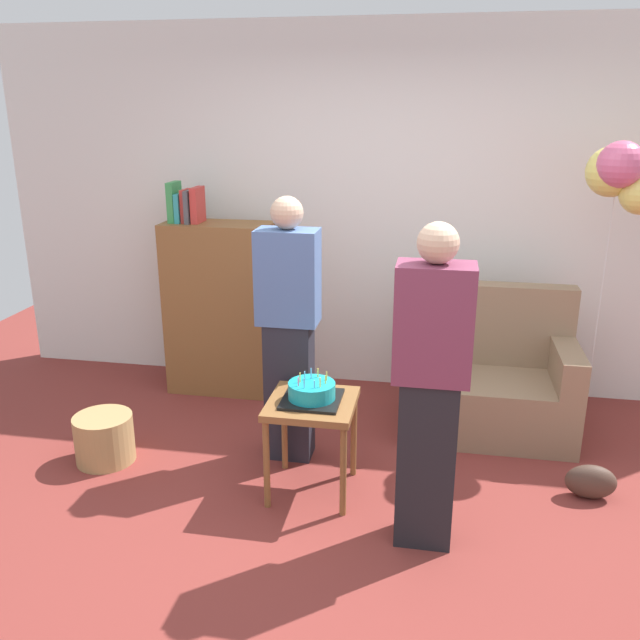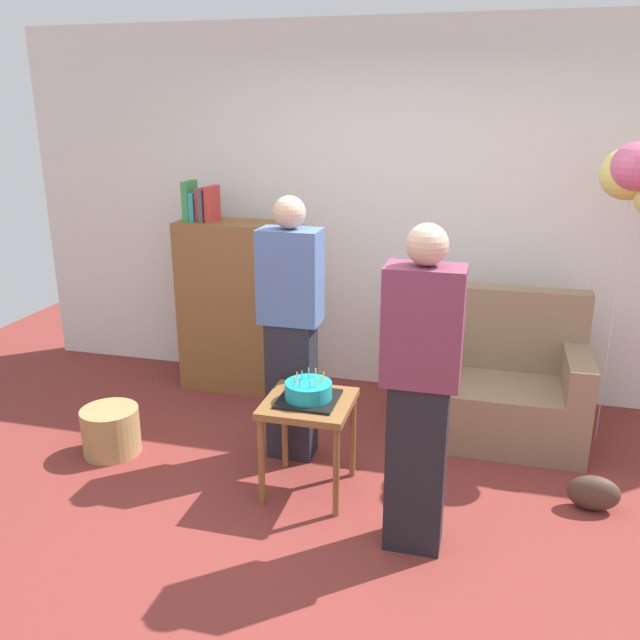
{
  "view_description": "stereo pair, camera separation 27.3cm",
  "coord_description": "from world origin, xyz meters",
  "px_view_note": "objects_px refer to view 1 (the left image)",
  "views": [
    {
      "loc": [
        0.41,
        -2.93,
        2.12
      ],
      "look_at": [
        -0.24,
        0.61,
        0.95
      ],
      "focal_mm": 37.42,
      "sensor_mm": 36.0,
      "label": 1
    },
    {
      "loc": [
        0.68,
        -2.88,
        2.12
      ],
      "look_at": [
        -0.24,
        0.61,
        0.95
      ],
      "focal_mm": 37.42,
      "sensor_mm": 36.0,
      "label": 2
    }
  ],
  "objects_px": {
    "person_blowing_candles": "(289,330)",
    "balloon_bunch": "(622,175)",
    "side_table": "(312,414)",
    "bookshelf": "(220,306)",
    "couch": "(489,381)",
    "birthday_cake": "(312,392)",
    "wicker_basket": "(104,438)",
    "handbag": "(591,482)",
    "person_holding_cake": "(430,389)"
  },
  "relations": [
    {
      "from": "person_blowing_candles",
      "to": "balloon_bunch",
      "type": "distance_m",
      "value": 2.2
    },
    {
      "from": "side_table",
      "to": "person_blowing_candles",
      "type": "relative_size",
      "value": 0.34
    },
    {
      "from": "bookshelf",
      "to": "balloon_bunch",
      "type": "distance_m",
      "value": 2.87
    },
    {
      "from": "couch",
      "to": "balloon_bunch",
      "type": "xyz_separation_m",
      "value": [
        0.67,
        0.01,
        1.38
      ]
    },
    {
      "from": "person_blowing_candles",
      "to": "couch",
      "type": "bearing_deg",
      "value": 48.3
    },
    {
      "from": "bookshelf",
      "to": "side_table",
      "type": "xyz_separation_m",
      "value": [
        0.96,
        -1.3,
        -0.19
      ]
    },
    {
      "from": "birthday_cake",
      "to": "side_table",
      "type": "bearing_deg",
      "value": 143.4
    },
    {
      "from": "couch",
      "to": "wicker_basket",
      "type": "distance_m",
      "value": 2.53
    },
    {
      "from": "bookshelf",
      "to": "person_blowing_candles",
      "type": "relative_size",
      "value": 0.97
    },
    {
      "from": "handbag",
      "to": "birthday_cake",
      "type": "bearing_deg",
      "value": -172.49
    },
    {
      "from": "birthday_cake",
      "to": "bookshelf",
      "type": "bearing_deg",
      "value": 126.5
    },
    {
      "from": "wicker_basket",
      "to": "birthday_cake",
      "type": "bearing_deg",
      "value": -4.14
    },
    {
      "from": "wicker_basket",
      "to": "handbag",
      "type": "xyz_separation_m",
      "value": [
        2.89,
        0.11,
        -0.05
      ]
    },
    {
      "from": "bookshelf",
      "to": "handbag",
      "type": "relative_size",
      "value": 5.67
    },
    {
      "from": "wicker_basket",
      "to": "handbag",
      "type": "relative_size",
      "value": 1.29
    },
    {
      "from": "bookshelf",
      "to": "person_holding_cake",
      "type": "relative_size",
      "value": 0.97
    },
    {
      "from": "person_holding_cake",
      "to": "handbag",
      "type": "height_order",
      "value": "person_holding_cake"
    },
    {
      "from": "bookshelf",
      "to": "side_table",
      "type": "bearing_deg",
      "value": -53.5
    },
    {
      "from": "side_table",
      "to": "wicker_basket",
      "type": "distance_m",
      "value": 1.37
    },
    {
      "from": "bookshelf",
      "to": "person_blowing_candles",
      "type": "height_order",
      "value": "person_blowing_candles"
    },
    {
      "from": "couch",
      "to": "bookshelf",
      "type": "bearing_deg",
      "value": 171.44
    },
    {
      "from": "birthday_cake",
      "to": "wicker_basket",
      "type": "bearing_deg",
      "value": 175.86
    },
    {
      "from": "couch",
      "to": "person_blowing_candles",
      "type": "bearing_deg",
      "value": -153.4
    },
    {
      "from": "bookshelf",
      "to": "person_holding_cake",
      "type": "bearing_deg",
      "value": -45.68
    },
    {
      "from": "handbag",
      "to": "side_table",
      "type": "bearing_deg",
      "value": -172.49
    },
    {
      "from": "side_table",
      "to": "birthday_cake",
      "type": "relative_size",
      "value": 1.76
    },
    {
      "from": "bookshelf",
      "to": "balloon_bunch",
      "type": "bearing_deg",
      "value": -6.15
    },
    {
      "from": "bookshelf",
      "to": "wicker_basket",
      "type": "height_order",
      "value": "bookshelf"
    },
    {
      "from": "bookshelf",
      "to": "side_table",
      "type": "distance_m",
      "value": 1.63
    },
    {
      "from": "couch",
      "to": "handbag",
      "type": "height_order",
      "value": "couch"
    },
    {
      "from": "side_table",
      "to": "handbag",
      "type": "xyz_separation_m",
      "value": [
        1.56,
        0.21,
        -0.38
      ]
    },
    {
      "from": "side_table",
      "to": "wicker_basket",
      "type": "bearing_deg",
      "value": 175.86
    },
    {
      "from": "person_holding_cake",
      "to": "wicker_basket",
      "type": "relative_size",
      "value": 4.53
    },
    {
      "from": "person_holding_cake",
      "to": "person_blowing_candles",
      "type": "bearing_deg",
      "value": -27.8
    },
    {
      "from": "person_holding_cake",
      "to": "handbag",
      "type": "xyz_separation_m",
      "value": [
        0.92,
        0.55,
        -0.73
      ]
    },
    {
      "from": "wicker_basket",
      "to": "couch",
      "type": "bearing_deg",
      "value": 21.0
    },
    {
      "from": "couch",
      "to": "person_holding_cake",
      "type": "xyz_separation_m",
      "value": [
        -0.38,
        -1.34,
        0.49
      ]
    },
    {
      "from": "side_table",
      "to": "person_blowing_candles",
      "type": "height_order",
      "value": "person_blowing_candles"
    },
    {
      "from": "couch",
      "to": "handbag",
      "type": "distance_m",
      "value": 0.99
    },
    {
      "from": "couch",
      "to": "birthday_cake",
      "type": "relative_size",
      "value": 3.44
    },
    {
      "from": "couch",
      "to": "bookshelf",
      "type": "height_order",
      "value": "bookshelf"
    },
    {
      "from": "balloon_bunch",
      "to": "bookshelf",
      "type": "bearing_deg",
      "value": 173.85
    },
    {
      "from": "birthday_cake",
      "to": "couch",
      "type": "bearing_deg",
      "value": 44.32
    },
    {
      "from": "bookshelf",
      "to": "person_holding_cake",
      "type": "distance_m",
      "value": 2.3
    },
    {
      "from": "side_table",
      "to": "birthday_cake",
      "type": "xyz_separation_m",
      "value": [
        0.0,
        -0.0,
        0.13
      ]
    },
    {
      "from": "couch",
      "to": "wicker_basket",
      "type": "xyz_separation_m",
      "value": [
        -2.35,
        -0.9,
        -0.19
      ]
    },
    {
      "from": "handbag",
      "to": "person_blowing_candles",
      "type": "bearing_deg",
      "value": 174.39
    },
    {
      "from": "person_holding_cake",
      "to": "wicker_basket",
      "type": "bearing_deg",
      "value": -0.21
    },
    {
      "from": "bookshelf",
      "to": "wicker_basket",
      "type": "distance_m",
      "value": 1.36
    },
    {
      "from": "birthday_cake",
      "to": "wicker_basket",
      "type": "height_order",
      "value": "birthday_cake"
    }
  ]
}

